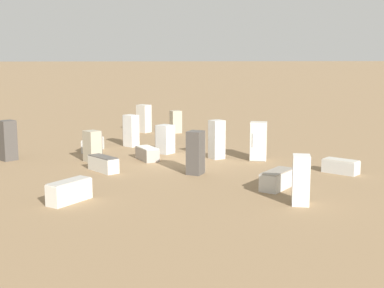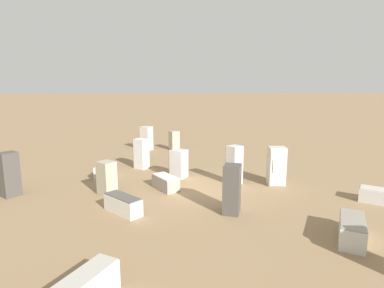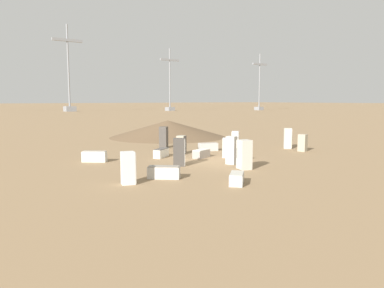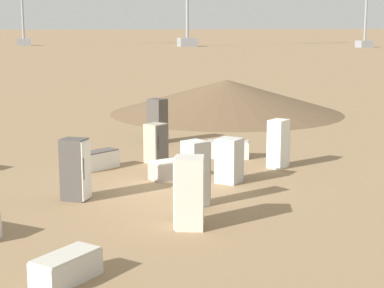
% 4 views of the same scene
% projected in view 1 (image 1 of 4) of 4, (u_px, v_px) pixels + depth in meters
% --- Properties ---
extents(ground_plane, '(1000.00, 1000.00, 0.00)m').
position_uv_depth(ground_plane, '(174.00, 162.00, 25.59)').
color(ground_plane, '#937551').
extents(discarded_fridge_0, '(0.83, 0.82, 1.91)m').
position_uv_depth(discarded_fridge_0, '(217.00, 139.00, 26.19)').
color(discarded_fridge_0, silver).
rests_on(discarded_fridge_0, ground_plane).
extents(discarded_fridge_1, '(1.80, 1.69, 0.70)m').
position_uv_depth(discarded_fridge_1, '(277.00, 180.00, 20.34)').
color(discarded_fridge_1, silver).
rests_on(discarded_fridge_1, ground_plane).
extents(discarded_fridge_2, '(1.05, 1.05, 1.48)m').
position_uv_depth(discarded_fridge_2, '(165.00, 139.00, 27.66)').
color(discarded_fridge_2, silver).
rests_on(discarded_fridge_2, ground_plane).
extents(discarded_fridge_3, '(1.66, 1.51, 0.77)m').
position_uv_depth(discarded_fridge_3, '(69.00, 191.00, 18.43)').
color(discarded_fridge_3, silver).
rests_on(discarded_fridge_3, ground_plane).
extents(discarded_fridge_4, '(1.69, 1.40, 0.67)m').
position_uv_depth(discarded_fridge_4, '(103.00, 164.00, 23.38)').
color(discarded_fridge_4, silver).
rests_on(discarded_fridge_4, ground_plane).
extents(discarded_fridge_5, '(1.76, 1.14, 0.68)m').
position_uv_depth(discarded_fridge_5, '(93.00, 145.00, 28.36)').
color(discarded_fridge_5, silver).
rests_on(discarded_fridge_5, ground_plane).
extents(discarded_fridge_6, '(0.84, 0.73, 1.71)m').
position_uv_depth(discarded_fridge_6, '(301.00, 180.00, 18.07)').
color(discarded_fridge_6, white).
rests_on(discarded_fridge_6, ground_plane).
extents(discarded_fridge_7, '(0.95, 0.89, 1.86)m').
position_uv_depth(discarded_fridge_7, '(196.00, 153.00, 22.76)').
color(discarded_fridge_7, '#4C4742').
rests_on(discarded_fridge_7, ground_plane).
extents(discarded_fridge_8, '(1.63, 1.14, 0.64)m').
position_uv_depth(discarded_fridge_8, '(147.00, 154.00, 25.90)').
color(discarded_fridge_8, '#A89E93').
rests_on(discarded_fridge_8, ground_plane).
extents(discarded_fridge_9, '(0.81, 0.79, 1.46)m').
position_uv_depth(discarded_fridge_9, '(176.00, 122.00, 35.07)').
color(discarded_fridge_9, '#B2A88E').
rests_on(discarded_fridge_9, ground_plane).
extents(discarded_fridge_10, '(1.03, 1.03, 1.82)m').
position_uv_depth(discarded_fridge_10, '(144.00, 119.00, 35.33)').
color(discarded_fridge_10, beige).
rests_on(discarded_fridge_10, ground_plane).
extents(discarded_fridge_11, '(0.95, 0.94, 1.49)m').
position_uv_depth(discarded_fridge_11, '(93.00, 146.00, 25.48)').
color(discarded_fridge_11, '#B2A88E').
rests_on(discarded_fridge_11, ground_plane).
extents(discarded_fridge_12, '(0.95, 0.93, 1.77)m').
position_uv_depth(discarded_fridge_12, '(131.00, 131.00, 29.79)').
color(discarded_fridge_12, white).
rests_on(discarded_fridge_12, ground_plane).
extents(discarded_fridge_13, '(1.55, 1.51, 0.60)m').
position_uv_depth(discarded_fridge_13, '(341.00, 166.00, 23.02)').
color(discarded_fridge_13, silver).
rests_on(discarded_fridge_13, ground_plane).
extents(discarded_fridge_14, '(0.95, 0.97, 1.86)m').
position_uv_depth(discarded_fridge_14, '(258.00, 141.00, 25.77)').
color(discarded_fridge_14, beige).
rests_on(discarded_fridge_14, ground_plane).
extents(discarded_fridge_15, '(0.94, 0.94, 1.94)m').
position_uv_depth(discarded_fridge_15, '(8.00, 140.00, 25.78)').
color(discarded_fridge_15, '#4C4742').
rests_on(discarded_fridge_15, ground_plane).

